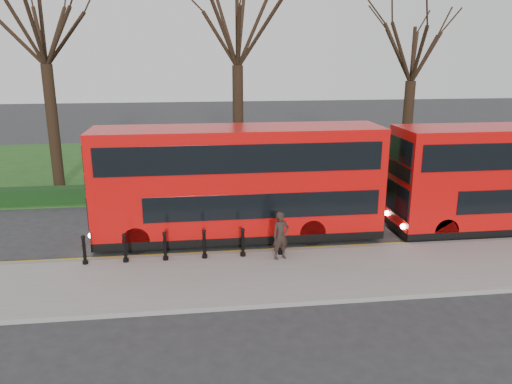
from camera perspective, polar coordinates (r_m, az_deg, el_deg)
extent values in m
plane|color=#28282B|center=(19.34, -5.12, -6.30)|extent=(120.00, 120.00, 0.00)
cube|color=gray|center=(16.56, -4.69, -9.90)|extent=(60.00, 4.00, 0.15)
cube|color=slate|center=(18.39, -5.00, -7.23)|extent=(60.00, 0.25, 0.16)
cube|color=#1C4918|center=(33.72, -6.19, 3.24)|extent=(60.00, 18.00, 0.06)
cube|color=black|center=(25.67, -5.78, 0.17)|extent=(60.00, 0.90, 0.80)
cube|color=yellow|center=(18.69, -5.04, -7.07)|extent=(60.00, 0.10, 0.01)
cube|color=yellow|center=(18.87, -5.06, -6.84)|extent=(60.00, 0.10, 0.01)
cylinder|color=black|center=(29.17, -22.16, 6.83)|extent=(0.60, 0.60, 6.64)
cylinder|color=black|center=(28.34, -2.06, 7.64)|extent=(0.60, 0.60, 6.55)
cylinder|color=black|center=(30.95, 16.85, 6.81)|extent=(0.60, 0.60, 5.64)
cylinder|color=black|center=(18.24, -19.04, -6.31)|extent=(0.15, 0.15, 1.00)
cylinder|color=black|center=(18.01, -14.74, -6.24)|extent=(0.15, 0.15, 1.00)
cylinder|color=black|center=(17.87, -10.35, -6.14)|extent=(0.15, 0.15, 1.00)
cylinder|color=black|center=(17.84, -5.93, -6.00)|extent=(0.15, 0.15, 1.00)
cylinder|color=black|center=(17.91, -1.51, -5.82)|extent=(0.15, 0.15, 1.00)
cylinder|color=black|center=(18.09, 2.84, -5.62)|extent=(0.15, 0.15, 1.00)
cube|color=red|center=(19.57, -1.98, 1.42)|extent=(11.13, 2.53, 4.10)
cube|color=black|center=(20.18, -1.92, -4.37)|extent=(11.15, 2.55, 0.30)
cube|color=black|center=(18.64, 0.89, -1.64)|extent=(8.91, 0.04, 0.96)
cube|color=black|center=(18.08, -1.63, 3.79)|extent=(10.53, 0.04, 1.06)
cube|color=black|center=(19.79, -18.32, 1.77)|extent=(0.06, 2.23, 0.56)
cylinder|color=black|center=(19.12, -13.51, -5.32)|extent=(1.01, 0.30, 1.01)
cylinder|color=black|center=(21.21, -12.91, -3.19)|extent=(1.01, 0.30, 1.01)
cylinder|color=black|center=(19.51, 6.43, -4.54)|extent=(1.01, 0.30, 1.01)
cylinder|color=black|center=(21.56, 5.04, -2.53)|extent=(1.01, 0.30, 1.01)
cube|color=black|center=(20.59, 16.03, 2.32)|extent=(0.06, 2.18, 0.55)
cylinder|color=black|center=(20.93, 20.80, -4.12)|extent=(0.99, 0.30, 0.99)
cylinder|color=black|center=(22.77, 18.28, -2.32)|extent=(0.99, 0.30, 0.99)
imported|color=black|center=(17.58, 2.85, -5.00)|extent=(0.73, 0.59, 1.72)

